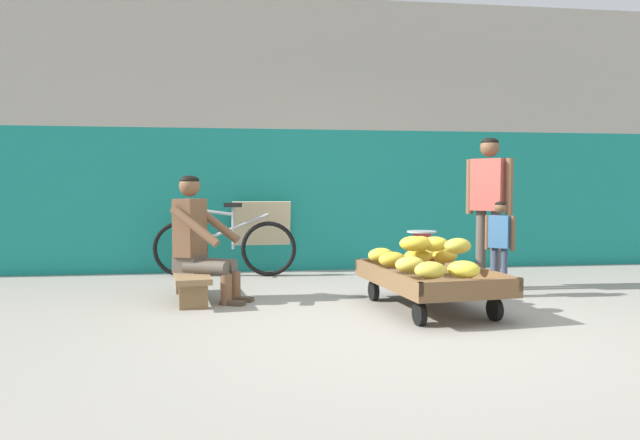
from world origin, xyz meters
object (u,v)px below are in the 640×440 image
bicycle_near_left (224,246)px  vendor_seated (199,239)px  low_bench (191,279)px  plastic_crate (421,274)px  customer_child (500,238)px  sign_board (261,237)px  shopping_bag (459,282)px  customer_adult (489,195)px  weighing_scale (422,245)px  banana_cart (429,282)px

bicycle_near_left → vendor_seated: bearing=-97.4°
low_bench → bicycle_near_left: size_ratio=0.68×
low_bench → plastic_crate: plastic_crate is taller
customer_child → low_bench: bearing=175.7°
sign_board → shopping_bag: bearing=-44.6°
plastic_crate → customer_child: size_ratio=0.40×
customer_adult → shopping_bag: 0.95m
vendor_seated → customer_child: vendor_seated is taller
low_bench → weighing_scale: weighing_scale is taller
vendor_seated → shopping_bag: size_ratio=4.75×
plastic_crate → sign_board: 2.17m
bicycle_near_left → shopping_bag: size_ratio=6.90×
weighing_scale → shopping_bag: (0.27, -0.32, -0.33)m
bicycle_near_left → sign_board: size_ratio=1.91×
bicycle_near_left → shopping_bag: (2.27, -1.46, -0.23)m
low_bench → vendor_seated: bearing=-24.9°
vendor_seated → plastic_crate: 2.26m
vendor_seated → weighing_scale: bearing=8.6°
plastic_crate → customer_adult: 1.05m
vendor_seated → customer_child: 2.80m
banana_cart → vendor_seated: size_ratio=1.34×
plastic_crate → weighing_scale: (0.00, -0.00, 0.30)m
sign_board → customer_adult: 2.78m
weighing_scale → customer_child: size_ratio=0.33×
sign_board → customer_child: 2.94m
low_bench → shopping_bag: (2.54, -0.03, -0.08)m
bicycle_near_left → customer_adult: customer_adult is taller
banana_cart → sign_board: (-1.31, 2.47, 0.19)m
vendor_seated → sign_board: (0.63, 1.81, -0.14)m
customer_child → customer_adult: bearing=80.3°
banana_cart → bicycle_near_left: 2.76m
banana_cart → customer_child: bearing=29.6°
low_bench → bicycle_near_left: bearing=79.3°
plastic_crate → shopping_bag: plastic_crate is taller
vendor_seated → customer_child: size_ratio=1.27×
low_bench → plastic_crate: size_ratio=3.14×
banana_cart → plastic_crate: (0.25, 0.99, -0.09)m
low_bench → shopping_bag: bearing=-0.7°
customer_adult → shopping_bag: size_ratio=6.38×
sign_board → weighing_scale: bearing=-43.5°
sign_board → customer_adult: bearing=-35.3°
sign_board → customer_child: customer_child is taller
banana_cart → weighing_scale: 1.04m
plastic_crate → sign_board: bearing=136.5°
plastic_crate → bicycle_near_left: size_ratio=0.22×
customer_adult → low_bench: bearing=-176.1°
sign_board → customer_adult: customer_adult is taller
bicycle_near_left → customer_adult: bearing=-24.8°
vendor_seated → sign_board: bearing=70.7°
low_bench → shopping_bag: low_bench is taller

